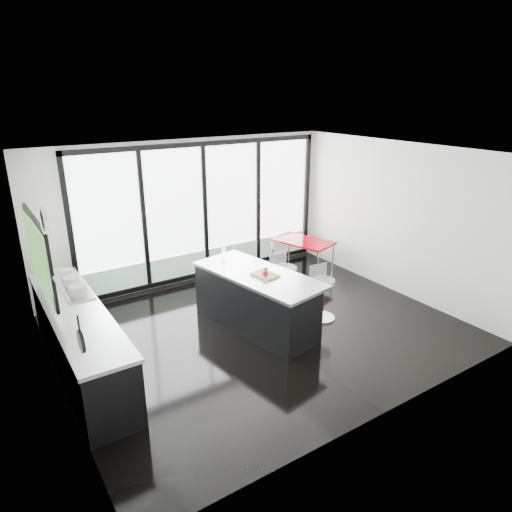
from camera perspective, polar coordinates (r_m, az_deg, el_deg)
floor at (r=7.47m, az=0.63°, el=-9.13°), size 6.00×5.00×0.00m
ceiling at (r=6.57m, az=0.72°, el=12.70°), size 6.00×5.00×0.00m
wall_back at (r=9.11m, az=-6.59°, el=4.83°), size 6.00×0.09×2.80m
wall_front at (r=5.17m, az=16.39°, el=-6.53°), size 6.00×0.00×2.80m
wall_left at (r=6.09m, az=-24.86°, el=-1.86°), size 0.26×5.00×2.80m
wall_right at (r=8.85m, az=17.08°, el=4.49°), size 0.00×5.00×2.80m
counter_cabinets at (r=6.69m, az=-21.11°, el=-9.78°), size 0.69×3.24×1.36m
island at (r=7.36m, az=-0.11°, el=-5.53°), size 1.33×2.37×1.19m
bar_stool_near at (r=7.72m, az=8.29°, el=-5.35°), size 0.47×0.47×0.72m
bar_stool_far at (r=7.99m, az=3.53°, el=-3.99°), size 0.54×0.54×0.78m
red_table at (r=9.75m, az=5.82°, el=0.10°), size 1.04×1.39×0.66m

